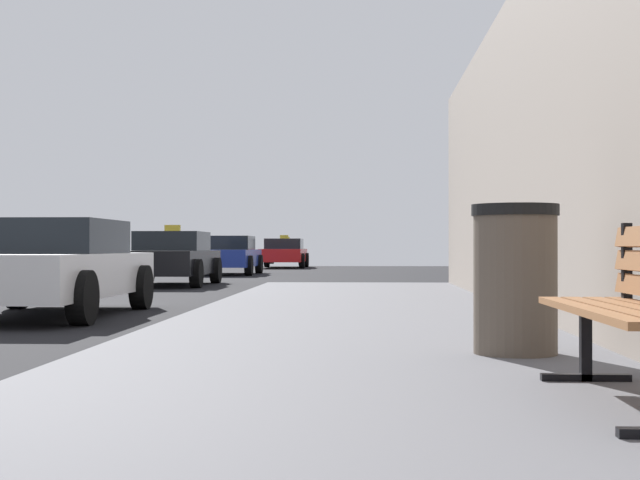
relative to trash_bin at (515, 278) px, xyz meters
name	(u,v)px	position (x,y,z in m)	size (l,w,h in m)	color
sidewalk	(351,460)	(-1.12, -2.97, -0.61)	(4.00, 32.00, 0.15)	#5B5B60
trash_bin	(515,278)	(0.00, 0.00, 0.00)	(0.61, 0.61, 1.06)	brown
car_white	(47,267)	(-5.22, 5.32, -0.03)	(2.05, 4.37, 1.27)	white
car_black	(171,258)	(-5.62, 14.94, -0.04)	(1.93, 4.17, 1.43)	black
car_blue	(227,255)	(-5.57, 23.52, -0.04)	(2.02, 4.39, 1.27)	#233899
car_red	(284,253)	(-4.57, 33.51, -0.03)	(2.00, 4.50, 1.43)	red
car_green	(286,252)	(-5.12, 41.01, -0.04)	(1.97, 4.14, 1.43)	#196638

